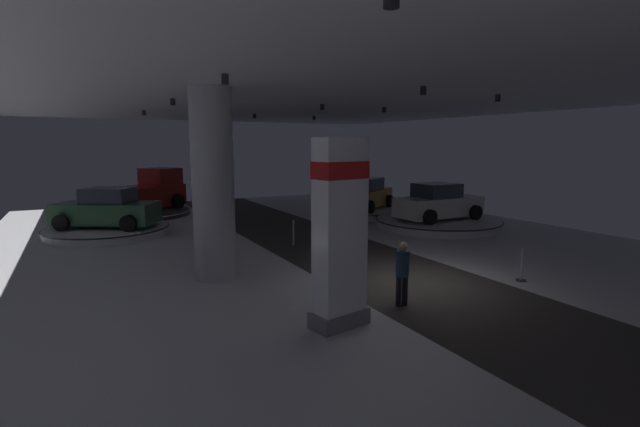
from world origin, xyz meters
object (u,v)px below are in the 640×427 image
object	(u,v)px
column_left	(213,185)
visitor_walking_near	(402,270)
pickup_truck_deep_left	(142,194)
display_car_mid_right	(438,203)
display_platform_deep_left	(138,213)
display_platform_mid_right	(438,222)
display_platform_far_right	(364,212)
display_platform_far_left	(108,230)
brand_sign_pylon	(340,231)
display_car_far_left	(107,209)
display_car_far_right	(364,195)

from	to	relation	value
column_left	visitor_walking_near	distance (m)	5.89
pickup_truck_deep_left	display_car_mid_right	size ratio (longest dim) A/B	1.31
display_platform_deep_left	display_platform_mid_right	distance (m)	16.22
visitor_walking_near	pickup_truck_deep_left	bearing A→B (deg)	101.34
display_platform_far_right	visitor_walking_near	world-z (taller)	visitor_walking_near
display_platform_far_left	display_platform_far_right	bearing A→B (deg)	-2.80
display_platform_far_right	display_car_mid_right	bearing A→B (deg)	-76.14
display_platform_deep_left	visitor_walking_near	xyz separation A→B (m)	(3.99, -18.40, 0.77)
brand_sign_pylon	display_car_far_left	bearing A→B (deg)	105.94
column_left	visitor_walking_near	world-z (taller)	column_left
display_car_far_left	display_car_far_right	world-z (taller)	display_car_far_right
display_car_far_right	visitor_walking_near	xyz separation A→B (m)	(-7.10, -12.41, -0.23)
display_platform_mid_right	display_platform_deep_left	bearing A→B (deg)	139.00
column_left	display_car_mid_right	xyz separation A→B (m)	(11.59, 3.30, -1.61)
column_left	display_car_mid_right	bearing A→B (deg)	15.88
display_platform_far_left	display_platform_mid_right	distance (m)	15.03
visitor_walking_near	column_left	bearing A→B (deg)	127.10
column_left	pickup_truck_deep_left	xyz separation A→B (m)	(-0.35, 14.11, -1.58)
display_platform_deep_left	pickup_truck_deep_left	distance (m)	1.09
display_platform_mid_right	column_left	bearing A→B (deg)	-164.16
pickup_truck_deep_left	display_platform_mid_right	size ratio (longest dim) A/B	0.95
display_platform_far_left	display_car_mid_right	xyz separation A→B (m)	(14.04, -5.27, 0.95)
display_platform_far_left	display_car_mid_right	distance (m)	15.03
pickup_truck_deep_left	display_platform_mid_right	bearing A→B (deg)	-42.10
display_platform_deep_left	display_car_far_right	size ratio (longest dim) A/B	1.26
display_car_far_right	visitor_walking_near	bearing A→B (deg)	-119.75
display_platform_deep_left	display_car_mid_right	bearing A→B (deg)	-41.07
brand_sign_pylon	display_platform_mid_right	bearing A→B (deg)	38.47
brand_sign_pylon	display_car_far_left	distance (m)	13.95
column_left	display_platform_deep_left	bearing A→B (deg)	92.55
display_car_mid_right	display_car_far_left	bearing A→B (deg)	159.45
display_platform_far_right	visitor_walking_near	bearing A→B (deg)	-119.70
display_platform_far_right	display_car_mid_right	world-z (taller)	display_car_mid_right
brand_sign_pylon	display_platform_far_right	size ratio (longest dim) A/B	0.90
pickup_truck_deep_left	display_car_far_left	world-z (taller)	pickup_truck_deep_left
pickup_truck_deep_left	display_platform_mid_right	distance (m)	16.16
visitor_walking_near	display_car_far_right	bearing A→B (deg)	60.25
column_left	brand_sign_pylon	bearing A→B (deg)	-73.89
brand_sign_pylon	display_platform_deep_left	size ratio (longest dim) A/B	0.71
display_platform_deep_left	display_car_far_left	world-z (taller)	display_car_far_left
display_car_far_left	display_car_far_right	bearing A→B (deg)	-2.65
brand_sign_pylon	display_platform_far_left	distance (m)	14.06
display_platform_far_left	visitor_walking_near	distance (m)	14.29
display_car_far_left	display_car_far_right	distance (m)	12.91
column_left	display_car_far_right	distance (m)	13.25
display_car_far_left	visitor_walking_near	bearing A→B (deg)	-65.97
display_car_mid_right	visitor_walking_near	distance (m)	11.30
visitor_walking_near	display_car_mid_right	bearing A→B (deg)	43.36
column_left	display_platform_far_left	size ratio (longest dim) A/B	1.07
column_left	display_platform_far_right	size ratio (longest dim) A/B	1.22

